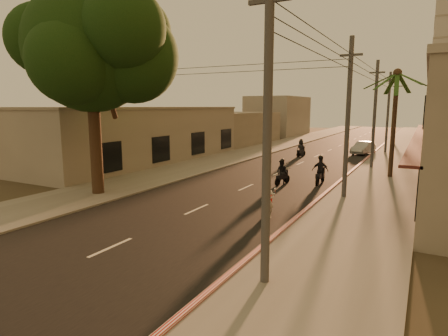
{
  "coord_description": "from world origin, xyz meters",
  "views": [
    {
      "loc": [
        10.08,
        -13.74,
        5.24
      ],
      "look_at": [
        -0.33,
        5.58,
        1.62
      ],
      "focal_mm": 30.0,
      "sensor_mm": 36.0,
      "label": 1
    }
  ],
  "objects_px": {
    "scooter_red": "(268,202)",
    "scooter_mid_a": "(282,173)",
    "scooter_far_a": "(301,149)",
    "parked_car": "(363,148)",
    "broadleaf_tree": "(97,48)",
    "palm_tree": "(397,79)",
    "scooter_mid_b": "(320,171)"
  },
  "relations": [
    {
      "from": "scooter_red",
      "to": "scooter_mid_a",
      "type": "height_order",
      "value": "scooter_mid_a"
    },
    {
      "from": "palm_tree",
      "to": "scooter_mid_b",
      "type": "bearing_deg",
      "value": -131.2
    },
    {
      "from": "palm_tree",
      "to": "parked_car",
      "type": "bearing_deg",
      "value": 105.58
    },
    {
      "from": "broadleaf_tree",
      "to": "scooter_mid_a",
      "type": "bearing_deg",
      "value": 43.12
    },
    {
      "from": "scooter_mid_a",
      "to": "parked_car",
      "type": "bearing_deg",
      "value": 94.56
    },
    {
      "from": "scooter_red",
      "to": "parked_car",
      "type": "bearing_deg",
      "value": 75.8
    },
    {
      "from": "palm_tree",
      "to": "scooter_mid_a",
      "type": "distance_m",
      "value": 10.75
    },
    {
      "from": "broadleaf_tree",
      "to": "scooter_far_a",
      "type": "distance_m",
      "value": 24.32
    },
    {
      "from": "scooter_mid_a",
      "to": "scooter_far_a",
      "type": "bearing_deg",
      "value": 113.3
    },
    {
      "from": "scooter_red",
      "to": "scooter_mid_b",
      "type": "height_order",
      "value": "scooter_mid_b"
    },
    {
      "from": "scooter_far_a",
      "to": "broadleaf_tree",
      "type": "bearing_deg",
      "value": -93.36
    },
    {
      "from": "broadleaf_tree",
      "to": "scooter_far_a",
      "type": "relative_size",
      "value": 6.39
    },
    {
      "from": "broadleaf_tree",
      "to": "parked_car",
      "type": "xyz_separation_m",
      "value": [
        10.71,
        27.85,
        -7.78
      ]
    },
    {
      "from": "scooter_mid_a",
      "to": "broadleaf_tree",
      "type": "bearing_deg",
      "value": -125.64
    },
    {
      "from": "scooter_mid_b",
      "to": "scooter_far_a",
      "type": "bearing_deg",
      "value": 112.45
    },
    {
      "from": "scooter_mid_a",
      "to": "scooter_mid_b",
      "type": "bearing_deg",
      "value": 43.85
    },
    {
      "from": "scooter_far_a",
      "to": "scooter_mid_a",
      "type": "bearing_deg",
      "value": -68.21
    },
    {
      "from": "scooter_mid_b",
      "to": "parked_car",
      "type": "xyz_separation_m",
      "value": [
        0.13,
        18.6,
        -0.19
      ]
    },
    {
      "from": "parked_car",
      "to": "broadleaf_tree",
      "type": "bearing_deg",
      "value": -100.35
    },
    {
      "from": "scooter_mid_b",
      "to": "parked_car",
      "type": "distance_m",
      "value": 18.61
    },
    {
      "from": "broadleaf_tree",
      "to": "scooter_mid_a",
      "type": "xyz_separation_m",
      "value": [
        8.36,
        7.83,
        -7.66
      ]
    },
    {
      "from": "palm_tree",
      "to": "scooter_red",
      "type": "xyz_separation_m",
      "value": [
        -4.26,
        -13.62,
        -6.36
      ]
    },
    {
      "from": "scooter_mid_b",
      "to": "scooter_far_a",
      "type": "xyz_separation_m",
      "value": [
        -5.35,
        13.25,
        -0.04
      ]
    },
    {
      "from": "scooter_red",
      "to": "scooter_mid_b",
      "type": "relative_size",
      "value": 0.88
    },
    {
      "from": "scooter_mid_b",
      "to": "parked_car",
      "type": "height_order",
      "value": "scooter_mid_b"
    },
    {
      "from": "scooter_red",
      "to": "scooter_far_a",
      "type": "height_order",
      "value": "scooter_far_a"
    },
    {
      "from": "scooter_far_a",
      "to": "scooter_red",
      "type": "bearing_deg",
      "value": -67.33
    },
    {
      "from": "scooter_far_a",
      "to": "parked_car",
      "type": "xyz_separation_m",
      "value": [
        5.48,
        5.36,
        -0.15
      ]
    },
    {
      "from": "broadleaf_tree",
      "to": "scooter_far_a",
      "type": "bearing_deg",
      "value": 76.91
    },
    {
      "from": "palm_tree",
      "to": "scooter_red",
      "type": "height_order",
      "value": "palm_tree"
    },
    {
      "from": "palm_tree",
      "to": "scooter_far_a",
      "type": "bearing_deg",
      "value": 137.35
    },
    {
      "from": "broadleaf_tree",
      "to": "scooter_far_a",
      "type": "height_order",
      "value": "broadleaf_tree"
    }
  ]
}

